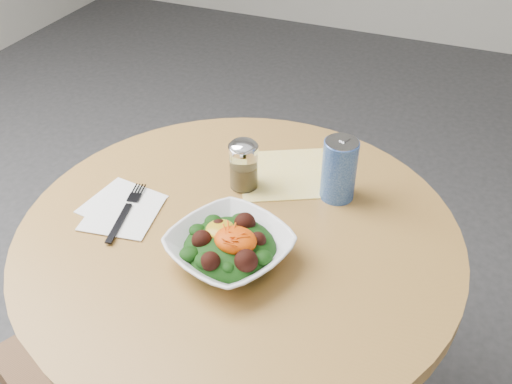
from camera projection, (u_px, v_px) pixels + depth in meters
table at (240, 296)px, 1.27m from camera, size 0.90×0.90×0.75m
cloth_napkin at (286, 174)px, 1.31m from camera, size 0.28×0.27×0.00m
paper_napkins at (122, 209)px, 1.20m from camera, size 0.18×0.19×0.00m
salad_bowl at (230, 247)px, 1.07m from camera, size 0.28×0.28×0.08m
fork at (127, 210)px, 1.19m from camera, size 0.06×0.20×0.00m
spice_shaker at (244, 165)px, 1.23m from camera, size 0.07×0.07×0.12m
beverage_can at (339, 169)px, 1.20m from camera, size 0.07×0.07×0.14m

